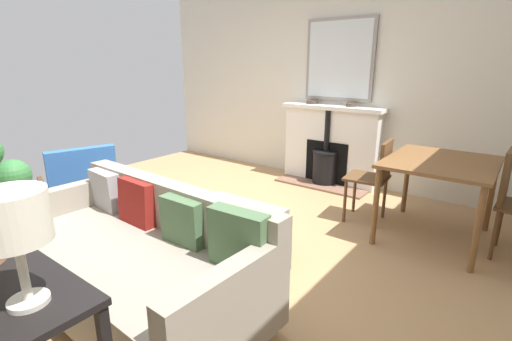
{
  "coord_description": "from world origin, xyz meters",
  "views": [
    {
      "loc": [
        2.22,
        2.39,
        1.59
      ],
      "look_at": [
        -0.26,
        0.51,
        0.68
      ],
      "focal_mm": 25.8,
      "sensor_mm": 36.0,
      "label": 1
    }
  ],
  "objects_px": {
    "sofa": "(136,258)",
    "ottoman": "(228,229)",
    "mantel_bowl_far": "(351,105)",
    "mantel_bowl_near": "(312,102)",
    "fireplace": "(330,149)",
    "table_lamp_far_end": "(13,221)",
    "armchair_accent": "(81,182)",
    "dining_table": "(440,170)",
    "dining_chair_near_fireplace": "(375,174)"
  },
  "relations": [
    {
      "from": "sofa",
      "to": "ottoman",
      "type": "distance_m",
      "value": 0.88
    },
    {
      "from": "mantel_bowl_far",
      "to": "mantel_bowl_near",
      "type": "bearing_deg",
      "value": -90.0
    },
    {
      "from": "fireplace",
      "to": "table_lamp_far_end",
      "type": "relative_size",
      "value": 3.24
    },
    {
      "from": "sofa",
      "to": "ottoman",
      "type": "xyz_separation_m",
      "value": [
        -0.87,
        0.05,
        -0.1
      ]
    },
    {
      "from": "sofa",
      "to": "table_lamp_far_end",
      "type": "xyz_separation_m",
      "value": [
        0.84,
        0.61,
        0.73
      ]
    },
    {
      "from": "mantel_bowl_far",
      "to": "sofa",
      "type": "relative_size",
      "value": 0.06
    },
    {
      "from": "armchair_accent",
      "to": "dining_table",
      "type": "height_order",
      "value": "armchair_accent"
    },
    {
      "from": "fireplace",
      "to": "ottoman",
      "type": "bearing_deg",
      "value": 5.68
    },
    {
      "from": "armchair_accent",
      "to": "mantel_bowl_far",
      "type": "bearing_deg",
      "value": 151.08
    },
    {
      "from": "table_lamp_far_end",
      "to": "dining_chair_near_fireplace",
      "type": "height_order",
      "value": "table_lamp_far_end"
    },
    {
      "from": "sofa",
      "to": "dining_chair_near_fireplace",
      "type": "xyz_separation_m",
      "value": [
        -2.3,
        0.77,
        0.17
      ]
    },
    {
      "from": "mantel_bowl_near",
      "to": "dining_chair_near_fireplace",
      "type": "bearing_deg",
      "value": 53.03
    },
    {
      "from": "mantel_bowl_near",
      "to": "mantel_bowl_far",
      "type": "height_order",
      "value": "mantel_bowl_near"
    },
    {
      "from": "dining_table",
      "to": "dining_chair_near_fireplace",
      "type": "height_order",
      "value": "dining_chair_near_fireplace"
    },
    {
      "from": "table_lamp_far_end",
      "to": "dining_chair_near_fireplace",
      "type": "xyz_separation_m",
      "value": [
        -3.14,
        0.16,
        -0.56
      ]
    },
    {
      "from": "mantel_bowl_far",
      "to": "armchair_accent",
      "type": "height_order",
      "value": "mantel_bowl_far"
    },
    {
      "from": "mantel_bowl_far",
      "to": "sofa",
      "type": "distance_m",
      "value": 3.34
    },
    {
      "from": "mantel_bowl_near",
      "to": "sofa",
      "type": "distance_m",
      "value": 3.38
    },
    {
      "from": "mantel_bowl_near",
      "to": "mantel_bowl_far",
      "type": "xyz_separation_m",
      "value": [
        0.0,
        0.57,
        -0.0
      ]
    },
    {
      "from": "ottoman",
      "to": "table_lamp_far_end",
      "type": "distance_m",
      "value": 1.98
    },
    {
      "from": "mantel_bowl_near",
      "to": "armchair_accent",
      "type": "bearing_deg",
      "value": -19.35
    },
    {
      "from": "mantel_bowl_near",
      "to": "ottoman",
      "type": "bearing_deg",
      "value": 13.15
    },
    {
      "from": "fireplace",
      "to": "mantel_bowl_near",
      "type": "distance_m",
      "value": 0.69
    },
    {
      "from": "armchair_accent",
      "to": "table_lamp_far_end",
      "type": "relative_size",
      "value": 1.96
    },
    {
      "from": "dining_table",
      "to": "mantel_bowl_near",
      "type": "bearing_deg",
      "value": -117.46
    },
    {
      "from": "ottoman",
      "to": "table_lamp_far_end",
      "type": "relative_size",
      "value": 1.9
    },
    {
      "from": "mantel_bowl_near",
      "to": "dining_table",
      "type": "height_order",
      "value": "mantel_bowl_near"
    },
    {
      "from": "ottoman",
      "to": "dining_table",
      "type": "xyz_separation_m",
      "value": [
        -1.42,
        1.3,
        0.41
      ]
    },
    {
      "from": "ottoman",
      "to": "dining_chair_near_fireplace",
      "type": "distance_m",
      "value": 1.62
    },
    {
      "from": "armchair_accent",
      "to": "fireplace",
      "type": "bearing_deg",
      "value": 154.72
    },
    {
      "from": "sofa",
      "to": "table_lamp_far_end",
      "type": "bearing_deg",
      "value": 35.96
    },
    {
      "from": "fireplace",
      "to": "mantel_bowl_far",
      "type": "bearing_deg",
      "value": 97.9
    },
    {
      "from": "ottoman",
      "to": "table_lamp_far_end",
      "type": "xyz_separation_m",
      "value": [
        1.71,
        0.56,
        0.83
      ]
    },
    {
      "from": "table_lamp_far_end",
      "to": "ottoman",
      "type": "bearing_deg",
      "value": -161.86
    },
    {
      "from": "ottoman",
      "to": "table_lamp_far_end",
      "type": "height_order",
      "value": "table_lamp_far_end"
    },
    {
      "from": "fireplace",
      "to": "ottoman",
      "type": "relative_size",
      "value": 1.7
    },
    {
      "from": "mantel_bowl_far",
      "to": "dining_chair_near_fireplace",
      "type": "distance_m",
      "value": 1.32
    },
    {
      "from": "armchair_accent",
      "to": "table_lamp_far_end",
      "type": "bearing_deg",
      "value": 58.54
    },
    {
      "from": "mantel_bowl_near",
      "to": "dining_chair_near_fireplace",
      "type": "relative_size",
      "value": 0.17
    },
    {
      "from": "ottoman",
      "to": "dining_chair_near_fireplace",
      "type": "xyz_separation_m",
      "value": [
        -1.43,
        0.72,
        0.27
      ]
    },
    {
      "from": "mantel_bowl_far",
      "to": "sofa",
      "type": "bearing_deg",
      "value": -1.0
    },
    {
      "from": "armchair_accent",
      "to": "table_lamp_far_end",
      "type": "distance_m",
      "value": 2.54
    },
    {
      "from": "sofa",
      "to": "ottoman",
      "type": "height_order",
      "value": "sofa"
    },
    {
      "from": "dining_table",
      "to": "dining_chair_near_fireplace",
      "type": "xyz_separation_m",
      "value": [
        -0.01,
        -0.59,
        -0.14
      ]
    },
    {
      "from": "mantel_bowl_near",
      "to": "ottoman",
      "type": "xyz_separation_m",
      "value": [
        2.39,
        0.56,
        -0.83
      ]
    },
    {
      "from": "fireplace",
      "to": "armchair_accent",
      "type": "bearing_deg",
      "value": -25.28
    },
    {
      "from": "mantel_bowl_near",
      "to": "ottoman",
      "type": "relative_size",
      "value": 0.18
    },
    {
      "from": "ottoman",
      "to": "dining_chair_near_fireplace",
      "type": "height_order",
      "value": "dining_chair_near_fireplace"
    },
    {
      "from": "mantel_bowl_far",
      "to": "dining_chair_near_fireplace",
      "type": "bearing_deg",
      "value": 36.49
    },
    {
      "from": "mantel_bowl_far",
      "to": "dining_chair_near_fireplace",
      "type": "xyz_separation_m",
      "value": [
        0.96,
        0.71,
        -0.56
      ]
    }
  ]
}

